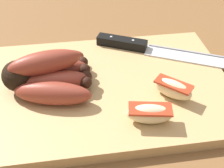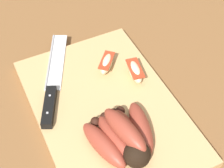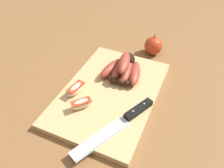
% 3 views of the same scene
% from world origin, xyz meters
% --- Properties ---
extents(ground_plane, '(6.00, 6.00, 0.00)m').
position_xyz_m(ground_plane, '(0.00, 0.00, 0.00)').
color(ground_plane, brown).
extents(cutting_board, '(0.42, 0.29, 0.02)m').
position_xyz_m(cutting_board, '(-0.00, -0.01, 0.01)').
color(cutting_board, tan).
rests_on(cutting_board, ground_plane).
extents(banana_bunch, '(0.14, 0.15, 0.07)m').
position_xyz_m(banana_bunch, '(0.10, -0.01, 0.04)').
color(banana_bunch, black).
rests_on(banana_bunch, cutting_board).
extents(chefs_knife, '(0.27, 0.15, 0.02)m').
position_xyz_m(chefs_knife, '(-0.09, -0.10, 0.03)').
color(chefs_knife, silver).
rests_on(chefs_knife, cutting_board).
extents(apple_wedge_near, '(0.07, 0.04, 0.03)m').
position_xyz_m(apple_wedge_near, '(-0.05, 0.09, 0.04)').
color(apple_wedge_near, beige).
rests_on(apple_wedge_near, cutting_board).
extents(apple_wedge_middle, '(0.06, 0.06, 0.03)m').
position_xyz_m(apple_wedge_middle, '(-0.10, 0.04, 0.04)').
color(apple_wedge_middle, beige).
rests_on(apple_wedge_middle, cutting_board).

